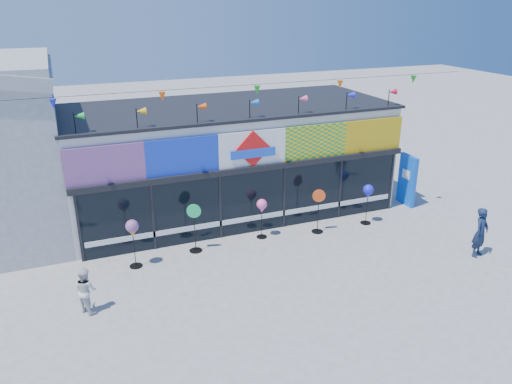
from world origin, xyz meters
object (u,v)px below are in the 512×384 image
spinner_0 (132,230)px  spinner_1 (195,227)px  adult_man (481,232)px  spinner_4 (368,193)px  spinner_2 (262,207)px  child (86,290)px  blue_sign (407,180)px  spinner_3 (318,210)px

spinner_0 → spinner_1: 2.07m
adult_man → spinner_4: bearing=98.8°
spinner_2 → child: size_ratio=1.12×
spinner_0 → spinner_2: 4.45m
spinner_2 → spinner_4: 4.05m
spinner_0 → adult_man: bearing=-17.9°
spinner_0 → adult_man: adult_man is taller
adult_man → blue_sign: bearing=61.9°
spinner_0 → blue_sign: bearing=5.8°
blue_sign → child: (-12.57, -3.06, -0.39)m
adult_man → child: size_ratio=1.30×
spinner_1 → spinner_3: 4.44m
spinner_0 → spinner_3: 6.45m
blue_sign → adult_man: bearing=-95.1°
blue_sign → adult_man: size_ratio=1.24×
spinner_4 → child: bearing=-168.6°
adult_man → spinner_0: bearing=141.2°
spinner_3 → child: spinner_3 is taller
spinner_1 → spinner_2: 2.44m
spinner_0 → spinner_4: size_ratio=1.04×
spinner_0 → spinner_2: bearing=5.7°
spinner_0 → adult_man: size_ratio=0.96×
spinner_2 → adult_man: 7.13m
blue_sign → spinner_3: bearing=-165.2°
blue_sign → child: 12.94m
spinner_3 → adult_man: adult_man is taller
spinner_1 → spinner_4: bearing=-1.9°
spinner_1 → child: size_ratio=1.31×
blue_sign → spinner_0: (-11.01, -1.12, 0.24)m
spinner_2 → spinner_4: size_ratio=0.94×
blue_sign → child: bearing=-164.2°
spinner_1 → child: spinner_1 is taller
spinner_1 → spinner_4: spinner_1 is taller
adult_man → child: bearing=152.2°
spinner_3 → child: 8.26m
spinner_4 → spinner_1: bearing=178.1°
spinner_1 → spinner_4: size_ratio=1.09×
child → spinner_0: bearing=-75.0°
spinner_0 → spinner_3: size_ratio=0.98×
blue_sign → spinner_2: (-6.58, -0.68, 0.12)m
spinner_0 → spinner_3: (6.44, 0.10, -0.41)m
spinner_2 → adult_man: (6.01, -3.82, -0.32)m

